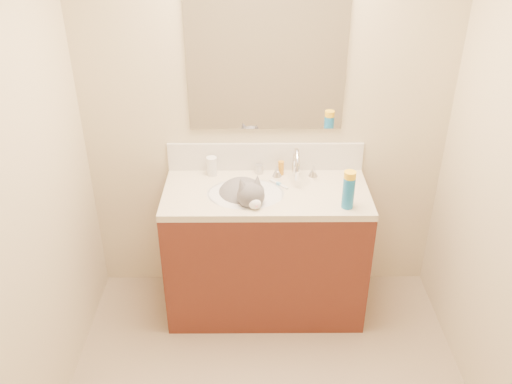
{
  "coord_description": "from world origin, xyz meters",
  "views": [
    {
      "loc": [
        -0.08,
        -1.76,
        2.43
      ],
      "look_at": [
        -0.06,
        0.92,
        0.88
      ],
      "focal_mm": 38.0,
      "sensor_mm": 36.0,
      "label": 1
    }
  ],
  "objects_px": {
    "pill_bottle": "(212,166)",
    "amber_bottle": "(281,168)",
    "vanity_cabinet": "(266,253)",
    "cat": "(244,197)",
    "basin": "(246,204)",
    "spray_can": "(348,193)",
    "silver_jar": "(259,169)",
    "faucet": "(296,167)"
  },
  "relations": [
    {
      "from": "silver_jar",
      "to": "spray_can",
      "type": "relative_size",
      "value": 0.32
    },
    {
      "from": "pill_bottle",
      "to": "spray_can",
      "type": "xyz_separation_m",
      "value": [
        0.77,
        -0.38,
        0.03
      ]
    },
    {
      "from": "cat",
      "to": "silver_jar",
      "type": "relative_size",
      "value": 7.77
    },
    {
      "from": "silver_jar",
      "to": "amber_bottle",
      "type": "xyz_separation_m",
      "value": [
        0.13,
        -0.02,
        0.02
      ]
    },
    {
      "from": "silver_jar",
      "to": "vanity_cabinet",
      "type": "bearing_deg",
      "value": -79.44
    },
    {
      "from": "vanity_cabinet",
      "to": "amber_bottle",
      "type": "xyz_separation_m",
      "value": [
        0.09,
        0.2,
        0.49
      ]
    },
    {
      "from": "faucet",
      "to": "spray_can",
      "type": "distance_m",
      "value": 0.41
    },
    {
      "from": "cat",
      "to": "spray_can",
      "type": "height_order",
      "value": "spray_can"
    },
    {
      "from": "basin",
      "to": "cat",
      "type": "height_order",
      "value": "cat"
    },
    {
      "from": "basin",
      "to": "spray_can",
      "type": "bearing_deg",
      "value": -15.27
    },
    {
      "from": "spray_can",
      "to": "basin",
      "type": "bearing_deg",
      "value": 164.73
    },
    {
      "from": "faucet",
      "to": "pill_bottle",
      "type": "height_order",
      "value": "faucet"
    },
    {
      "from": "basin",
      "to": "pill_bottle",
      "type": "xyz_separation_m",
      "value": [
        -0.21,
        0.23,
        0.13
      ]
    },
    {
      "from": "vanity_cabinet",
      "to": "cat",
      "type": "distance_m",
      "value": 0.44
    },
    {
      "from": "amber_bottle",
      "to": "silver_jar",
      "type": "bearing_deg",
      "value": 172.86
    },
    {
      "from": "spray_can",
      "to": "silver_jar",
      "type": "bearing_deg",
      "value": 140.32
    },
    {
      "from": "faucet",
      "to": "spray_can",
      "type": "relative_size",
      "value": 1.54
    },
    {
      "from": "pill_bottle",
      "to": "silver_jar",
      "type": "distance_m",
      "value": 0.29
    },
    {
      "from": "basin",
      "to": "pill_bottle",
      "type": "bearing_deg",
      "value": 131.96
    },
    {
      "from": "vanity_cabinet",
      "to": "silver_jar",
      "type": "bearing_deg",
      "value": 100.56
    },
    {
      "from": "silver_jar",
      "to": "amber_bottle",
      "type": "height_order",
      "value": "amber_bottle"
    },
    {
      "from": "cat",
      "to": "pill_bottle",
      "type": "relative_size",
      "value": 3.83
    },
    {
      "from": "faucet",
      "to": "amber_bottle",
      "type": "bearing_deg",
      "value": 143.43
    },
    {
      "from": "vanity_cabinet",
      "to": "cat",
      "type": "height_order",
      "value": "cat"
    },
    {
      "from": "vanity_cabinet",
      "to": "faucet",
      "type": "bearing_deg",
      "value": 37.29
    },
    {
      "from": "vanity_cabinet",
      "to": "spray_can",
      "type": "bearing_deg",
      "value": -22.53
    },
    {
      "from": "faucet",
      "to": "amber_bottle",
      "type": "height_order",
      "value": "faucet"
    },
    {
      "from": "vanity_cabinet",
      "to": "cat",
      "type": "xyz_separation_m",
      "value": [
        -0.13,
        -0.03,
        0.42
      ]
    },
    {
      "from": "pill_bottle",
      "to": "amber_bottle",
      "type": "bearing_deg",
      "value": -0.01
    },
    {
      "from": "spray_can",
      "to": "amber_bottle",
      "type": "bearing_deg",
      "value": 132.21
    },
    {
      "from": "silver_jar",
      "to": "spray_can",
      "type": "xyz_separation_m",
      "value": [
        0.48,
        -0.4,
        0.06
      ]
    },
    {
      "from": "faucet",
      "to": "amber_bottle",
      "type": "xyz_separation_m",
      "value": [
        -0.09,
        0.06,
        -0.04
      ]
    },
    {
      "from": "spray_can",
      "to": "vanity_cabinet",
      "type": "bearing_deg",
      "value": 157.47
    },
    {
      "from": "basin",
      "to": "faucet",
      "type": "xyz_separation_m",
      "value": [
        0.3,
        0.17,
        0.16
      ]
    },
    {
      "from": "pill_bottle",
      "to": "spray_can",
      "type": "distance_m",
      "value": 0.86
    },
    {
      "from": "vanity_cabinet",
      "to": "pill_bottle",
      "type": "relative_size",
      "value": 10.3
    },
    {
      "from": "vanity_cabinet",
      "to": "cat",
      "type": "bearing_deg",
      "value": -166.9
    },
    {
      "from": "vanity_cabinet",
      "to": "spray_can",
      "type": "relative_size",
      "value": 6.61
    },
    {
      "from": "faucet",
      "to": "cat",
      "type": "height_order",
      "value": "faucet"
    },
    {
      "from": "faucet",
      "to": "cat",
      "type": "relative_size",
      "value": 0.63
    },
    {
      "from": "basin",
      "to": "spray_can",
      "type": "distance_m",
      "value": 0.61
    },
    {
      "from": "cat",
      "to": "pill_bottle",
      "type": "xyz_separation_m",
      "value": [
        -0.2,
        0.23,
        0.09
      ]
    }
  ]
}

